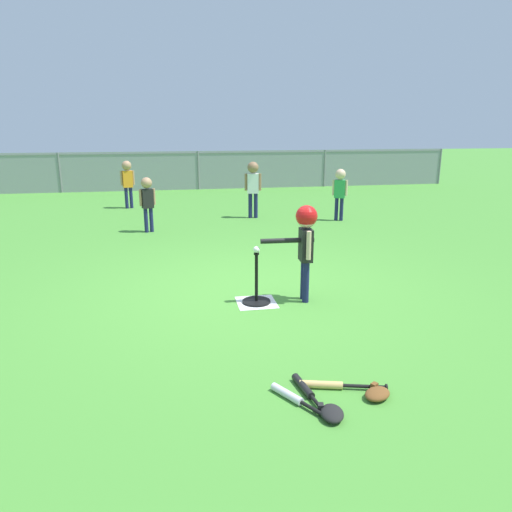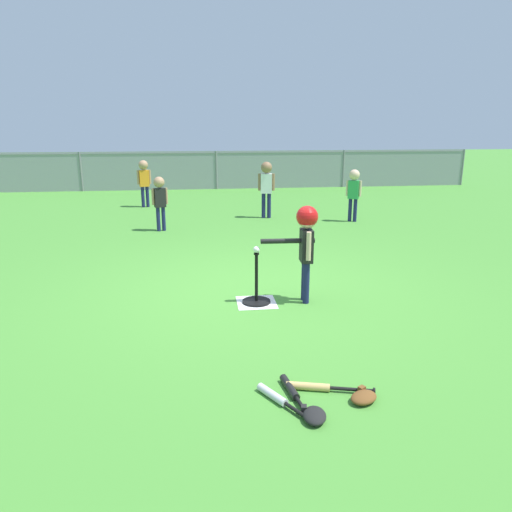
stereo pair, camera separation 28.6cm
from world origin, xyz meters
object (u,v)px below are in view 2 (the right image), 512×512
object	(u,v)px
fielder_near_left	(160,196)
glove_by_plate	(364,397)
spare_bat_wood	(317,387)
baseball_on_tee	(256,250)
glove_near_bats	(314,415)
spare_bat_black	(292,392)
fielder_deep_right	(266,182)
spare_bat_silver	(278,398)
batter_child	(306,234)
fielder_deep_left	(354,188)
batting_tee	(256,295)
fielder_deep_center	(144,177)

from	to	relation	value
fielder_near_left	glove_by_plate	bearing A→B (deg)	-73.11
spare_bat_wood	glove_by_plate	xyz separation A→B (m)	(0.30, -0.19, 0.01)
baseball_on_tee	fielder_near_left	size ratio (longest dim) A/B	0.07
spare_bat_wood	glove_near_bats	distance (m)	0.38
spare_bat_black	glove_near_bats	world-z (taller)	glove_near_bats
baseball_on_tee	glove_near_bats	distance (m)	2.35
fielder_deep_right	glove_by_plate	size ratio (longest dim) A/B	4.38
spare_bat_silver	glove_near_bats	xyz separation A→B (m)	(0.21, -0.25, 0.01)
spare_bat_silver	spare_bat_wood	size ratio (longest dim) A/B	0.82
spare_bat_black	glove_near_bats	distance (m)	0.33
fielder_deep_right	spare_bat_black	size ratio (longest dim) A/B	1.93
fielder_near_left	spare_bat_wood	distance (m)	6.10
batter_child	fielder_deep_left	size ratio (longest dim) A/B	1.04
baseball_on_tee	spare_bat_black	bearing A→B (deg)	-89.05
fielder_deep_right	spare_bat_silver	xyz separation A→B (m)	(-0.94, -7.03, -0.73)
fielder_near_left	batting_tee	bearing A→B (deg)	-71.77
glove_near_bats	glove_by_plate	bearing A→B (deg)	23.28
batter_child	spare_bat_wood	xyz separation A→B (m)	(-0.32, -1.88, -0.76)
spare_bat_silver	spare_bat_black	world-z (taller)	same
fielder_deep_left	fielder_deep_center	world-z (taller)	fielder_deep_center
batting_tee	spare_bat_black	world-z (taller)	batting_tee
fielder_near_left	batter_child	bearing A→B (deg)	-65.04
batter_child	fielder_deep_left	world-z (taller)	batter_child
fielder_deep_center	fielder_deep_left	bearing A→B (deg)	-27.81
spare_bat_black	glove_by_plate	distance (m)	0.52
fielder_deep_center	spare_bat_silver	distance (m)	8.95
spare_bat_black	batting_tee	bearing A→B (deg)	90.95
fielder_deep_right	spare_bat_silver	distance (m)	7.13
fielder_deep_left	fielder_deep_right	world-z (taller)	fielder_deep_right
glove_near_bats	spare_bat_wood	bearing A→B (deg)	72.66
fielder_deep_right	baseball_on_tee	bearing A→B (deg)	-99.58
fielder_near_left	glove_by_plate	world-z (taller)	fielder_near_left
baseball_on_tee	spare_bat_wood	size ratio (longest dim) A/B	0.11
spare_bat_silver	glove_by_plate	xyz separation A→B (m)	(0.62, -0.07, 0.01)
fielder_deep_right	fielder_deep_center	bearing A→B (deg)	147.50
spare_bat_silver	glove_near_bats	size ratio (longest dim) A/B	2.18
spare_bat_black	fielder_deep_left	bearing A→B (deg)	68.33
batter_child	glove_by_plate	world-z (taller)	batter_child
spare_bat_wood	glove_by_plate	distance (m)	0.35
batter_child	glove_near_bats	bearing A→B (deg)	-100.89
fielder_near_left	glove_near_bats	distance (m)	6.43
fielder_deep_right	fielder_near_left	bearing A→B (deg)	-154.33
fielder_deep_center	spare_bat_black	bearing A→B (deg)	-77.71
fielder_deep_left	batting_tee	bearing A→B (deg)	-120.15
spare_bat_wood	glove_by_plate	world-z (taller)	glove_by_plate
baseball_on_tee	fielder_deep_center	xyz separation A→B (m)	(-1.86, 6.72, 0.10)
fielder_deep_right	batting_tee	bearing A→B (deg)	-99.58
spare_bat_silver	glove_by_plate	world-z (taller)	glove_by_plate
batter_child	batting_tee	bearing A→B (deg)	177.61
fielder_deep_right	glove_by_plate	bearing A→B (deg)	-92.52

